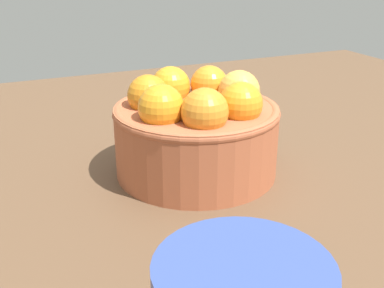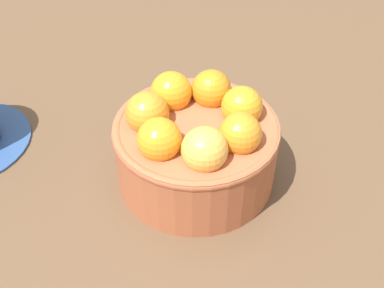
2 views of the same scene
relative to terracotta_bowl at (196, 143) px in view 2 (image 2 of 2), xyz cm
name	(u,v)px [view 2 (image 2 of 2)]	position (x,y,z in cm)	size (l,w,h in cm)	color
ground_plane	(196,190)	(-0.01, -0.03, -6.83)	(113.14, 88.69, 4.52)	brown
terracotta_bowl	(196,143)	(0.00, 0.00, 0.00)	(16.00, 16.00, 9.91)	#AD5938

